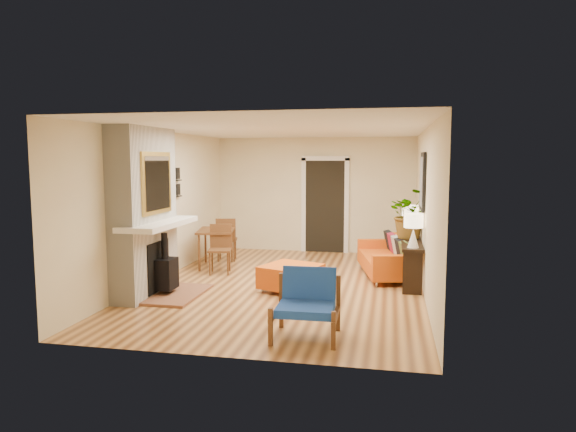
# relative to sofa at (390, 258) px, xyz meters

# --- Properties ---
(room_shell) EXTENTS (6.50, 6.50, 6.50)m
(room_shell) POSITION_rel_sofa_xyz_m (-1.12, 1.55, 0.92)
(room_shell) COLOR tan
(room_shell) RESTS_ON ground
(fireplace) EXTENTS (1.09, 1.68, 2.60)m
(fireplace) POSITION_rel_sofa_xyz_m (-3.72, -2.09, 0.92)
(fireplace) COLOR white
(fireplace) RESTS_ON ground
(sofa) EXTENTS (1.15, 1.97, 0.73)m
(sofa) POSITION_rel_sofa_xyz_m (0.00, 0.00, 0.00)
(sofa) COLOR silver
(sofa) RESTS_ON ground
(ottoman) EXTENTS (1.06, 1.06, 0.42)m
(ottoman) POSITION_rel_sofa_xyz_m (-1.56, -1.45, -0.08)
(ottoman) COLOR silver
(ottoman) RESTS_ON ground
(blue_chair) EXTENTS (0.78, 0.77, 0.80)m
(blue_chair) POSITION_rel_sofa_xyz_m (-0.97, -3.45, 0.11)
(blue_chair) COLOR brown
(blue_chair) RESTS_ON ground
(dining_table) EXTENTS (0.95, 1.71, 0.90)m
(dining_table) POSITION_rel_sofa_xyz_m (-3.30, 0.13, 0.27)
(dining_table) COLOR brown
(dining_table) RESTS_ON ground
(console_table) EXTENTS (0.34, 1.85, 0.72)m
(console_table) POSITION_rel_sofa_xyz_m (0.35, -0.45, 0.26)
(console_table) COLOR black
(console_table) RESTS_ON ground
(lamp_near) EXTENTS (0.30, 0.30, 0.54)m
(lamp_near) POSITION_rel_sofa_xyz_m (0.35, -1.18, 0.74)
(lamp_near) COLOR white
(lamp_near) RESTS_ON console_table
(lamp_far) EXTENTS (0.30, 0.30, 0.54)m
(lamp_far) POSITION_rel_sofa_xyz_m (0.35, 0.30, 0.74)
(lamp_far) COLOR white
(lamp_far) RESTS_ON console_table
(houseplant) EXTENTS (0.95, 0.88, 0.88)m
(houseplant) POSITION_rel_sofa_xyz_m (0.34, -0.21, 0.85)
(houseplant) COLOR #1E5919
(houseplant) RESTS_ON console_table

